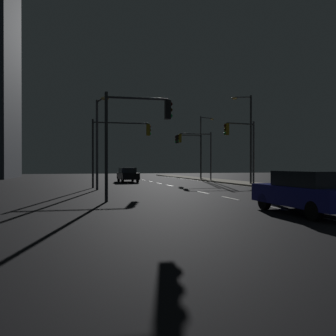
# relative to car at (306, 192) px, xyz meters

# --- Properties ---
(ground_plane) EXTENTS (112.00, 112.00, 0.00)m
(ground_plane) POSITION_rel_car_xyz_m (-0.06, 10.54, -0.82)
(ground_plane) COLOR black
(ground_plane) RESTS_ON ground
(sidewalk_right) EXTENTS (3.00, 77.00, 0.14)m
(sidewalk_right) POSITION_rel_car_xyz_m (7.64, 10.54, -0.75)
(sidewalk_right) COLOR #9E937F
(sidewalk_right) RESTS_ON ground
(lane_markings_center) EXTENTS (0.14, 50.00, 0.01)m
(lane_markings_center) POSITION_rel_car_xyz_m (-0.06, 14.04, -0.82)
(lane_markings_center) COLOR silver
(lane_markings_center) RESTS_ON ground
(lane_edge_line) EXTENTS (0.14, 53.00, 0.01)m
(lane_edge_line) POSITION_rel_car_xyz_m (5.89, 15.54, -0.82)
(lane_edge_line) COLOR silver
(lane_edge_line) RESTS_ON ground
(car) EXTENTS (1.87, 4.42, 1.57)m
(car) POSITION_rel_car_xyz_m (0.00, 0.00, 0.00)
(car) COLOR navy
(car) RESTS_ON ground
(car_oncoming) EXTENTS (1.92, 4.44, 1.57)m
(car_oncoming) POSITION_rel_car_xyz_m (-2.71, 25.69, 0.00)
(car_oncoming) COLOR black
(car_oncoming) RESTS_ON ground
(traffic_light_far_right) EXTENTS (2.93, 0.47, 5.40)m
(traffic_light_far_right) POSITION_rel_car_xyz_m (5.16, 14.54, 3.06)
(traffic_light_far_right) COLOR #4C4C51
(traffic_light_far_right) RESTS_ON sidewalk_right
(traffic_light_far_center) EXTENTS (4.80, 0.54, 5.52)m
(traffic_light_far_center) POSITION_rel_car_xyz_m (-4.79, 16.61, 3.11)
(traffic_light_far_center) COLOR #2D3033
(traffic_light_far_center) RESTS_ON ground
(traffic_light_mid_left) EXTENTS (3.47, 0.40, 5.57)m
(traffic_light_mid_left) POSITION_rel_car_xyz_m (5.14, 27.31, 3.21)
(traffic_light_mid_left) COLOR #2D3033
(traffic_light_mid_left) RESTS_ON sidewalk_right
(traffic_light_overhead_east) EXTENTS (3.38, 0.48, 5.37)m
(traffic_light_overhead_east) POSITION_rel_car_xyz_m (-5.27, 5.95, 2.93)
(traffic_light_overhead_east) COLOR #2D3033
(traffic_light_overhead_east) RESTS_ON ground
(traffic_light_mid_right) EXTENTS (3.95, 0.52, 5.49)m
(traffic_light_mid_right) POSITION_rel_car_xyz_m (4.99, 24.63, 3.19)
(traffic_light_mid_right) COLOR #4C4C51
(traffic_light_mid_right) RESTS_ON sidewalk_right
(street_lamp_far_end) EXTENTS (2.23, 0.81, 8.28)m
(street_lamp_far_end) POSITION_rel_car_xyz_m (8.18, 30.90, 4.25)
(street_lamp_far_end) COLOR #4C4C51
(street_lamp_far_end) RESTS_ON sidewalk_right
(street_lamp_across_street) EXTENTS (0.78, 2.19, 6.58)m
(street_lamp_across_street) POSITION_rel_car_xyz_m (-6.57, 13.90, 3.21)
(street_lamp_across_street) COLOR #4C4C51
(street_lamp_across_street) RESTS_ON ground
(street_lamp_median) EXTENTS (1.77, 0.78, 8.08)m
(street_lamp_median) POSITION_rel_car_xyz_m (7.04, 16.78, 4.10)
(street_lamp_median) COLOR #2D3033
(street_lamp_median) RESTS_ON sidewalk_right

